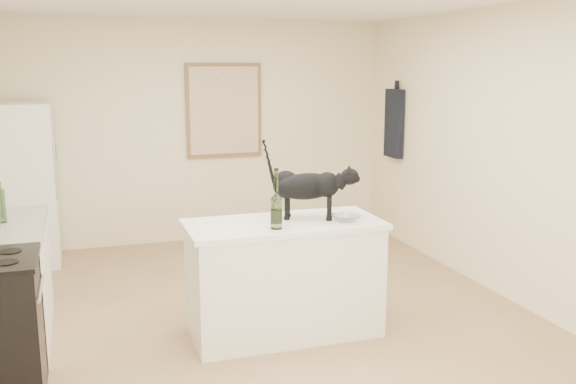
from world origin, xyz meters
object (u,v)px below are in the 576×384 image
(fridge, at_px, (21,185))
(glass_bowl, at_px, (346,218))
(black_cat, at_px, (307,190))
(wine_bottle, at_px, (276,202))

(fridge, bearing_deg, glass_bowl, -46.89)
(fridge, relative_size, glass_bowl, 7.87)
(glass_bowl, bearing_deg, black_cat, 145.96)
(black_cat, xyz_separation_m, wine_bottle, (-0.32, -0.23, -0.03))
(black_cat, relative_size, glass_bowl, 3.04)
(wine_bottle, bearing_deg, glass_bowl, 5.27)
(black_cat, height_order, wine_bottle, black_cat)
(fridge, relative_size, wine_bottle, 4.30)
(black_cat, height_order, glass_bowl, black_cat)
(black_cat, bearing_deg, wine_bottle, -120.59)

